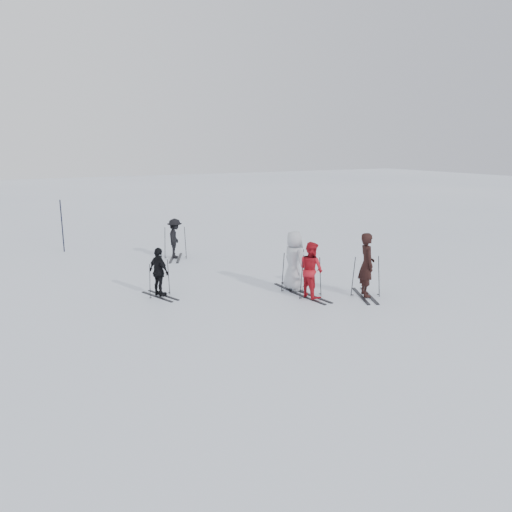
{
  "coord_description": "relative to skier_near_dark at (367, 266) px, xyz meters",
  "views": [
    {
      "loc": [
        -7.52,
        -13.06,
        4.6
      ],
      "look_at": [
        0.0,
        1.0,
        1.0
      ],
      "focal_mm": 35.0,
      "sensor_mm": 36.0,
      "label": 1
    }
  ],
  "objects": [
    {
      "name": "skier_grey",
      "position": [
        -1.59,
        1.61,
        -0.03
      ],
      "size": [
        0.62,
        0.94,
        1.89
      ],
      "primitive_type": "imported",
      "rotation": [
        0.0,
        0.0,
        1.59
      ],
      "color": "#ABAEB5",
      "rests_on": "ground"
    },
    {
      "name": "skier_uphill_far",
      "position": [
        -3.42,
        7.74,
        -0.17
      ],
      "size": [
        0.98,
        1.2,
        1.61
      ],
      "primitive_type": "imported",
      "rotation": [
        0.0,
        0.0,
        1.14
      ],
      "color": "black",
      "rests_on": "ground"
    },
    {
      "name": "skis_uphill_far",
      "position": [
        -3.42,
        7.74,
        -0.3
      ],
      "size": [
        2.09,
        1.66,
        1.35
      ],
      "primitive_type": null,
      "rotation": [
        0.0,
        0.0,
        1.14
      ],
      "color": "black",
      "rests_on": "ground"
    },
    {
      "name": "skis_red",
      "position": [
        -1.55,
        0.7,
        -0.36
      ],
      "size": [
        1.79,
        1.09,
        1.24
      ],
      "primitive_type": null,
      "rotation": [
        0.0,
        0.0,
        1.68
      ],
      "color": "black",
      "rests_on": "ground"
    },
    {
      "name": "skier_red",
      "position": [
        -1.55,
        0.7,
        -0.12
      ],
      "size": [
        0.73,
        0.9,
        1.71
      ],
      "primitive_type": "imported",
      "rotation": [
        0.0,
        0.0,
        1.68
      ],
      "color": "#B2141F",
      "rests_on": "ground"
    },
    {
      "name": "skis_near_dark",
      "position": [
        0.0,
        0.0,
        -0.32
      ],
      "size": [
        2.02,
        1.6,
        1.31
      ],
      "primitive_type": null,
      "rotation": [
        0.0,
        0.0,
        1.15
      ],
      "color": "black",
      "rests_on": "ground"
    },
    {
      "name": "skis_uphill_left",
      "position": [
        -5.58,
        2.98,
        -0.41
      ],
      "size": [
        1.74,
        1.28,
        1.14
      ],
      "primitive_type": null,
      "rotation": [
        0.0,
        0.0,
        1.9
      ],
      "color": "black",
      "rests_on": "ground"
    },
    {
      "name": "skier_uphill_left",
      "position": [
        -5.58,
        2.98,
        -0.23
      ],
      "size": [
        0.63,
        0.95,
        1.5
      ],
      "primitive_type": "imported",
      "rotation": [
        0.0,
        0.0,
        1.9
      ],
      "color": "black",
      "rests_on": "ground"
    },
    {
      "name": "skis_grey",
      "position": [
        -1.59,
        1.61,
        -0.31
      ],
      "size": [
        1.85,
        1.0,
        1.33
      ],
      "primitive_type": null,
      "rotation": [
        0.0,
        0.0,
        1.59
      ],
      "color": "black",
      "rests_on": "ground"
    },
    {
      "name": "skier_near_dark",
      "position": [
        0.0,
        0.0,
        0.0
      ],
      "size": [
        0.72,
        0.84,
        1.96
      ],
      "primitive_type": "imported",
      "rotation": [
        0.0,
        0.0,
        1.15
      ],
      "color": "black",
      "rests_on": "ground"
    },
    {
      "name": "ground",
      "position": [
        -2.4,
        1.67,
        -0.98
      ],
      "size": [
        120.0,
        120.0,
        0.0
      ],
      "primitive_type": "plane",
      "color": "silver",
      "rests_on": "ground"
    },
    {
      "name": "piste_marker",
      "position": [
        -7.27,
        11.3,
        0.15
      ],
      "size": [
        0.05,
        0.05,
        2.26
      ],
      "primitive_type": "cylinder",
      "rotation": [
        0.0,
        0.0,
        0.11
      ],
      "color": "black",
      "rests_on": "ground"
    }
  ]
}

